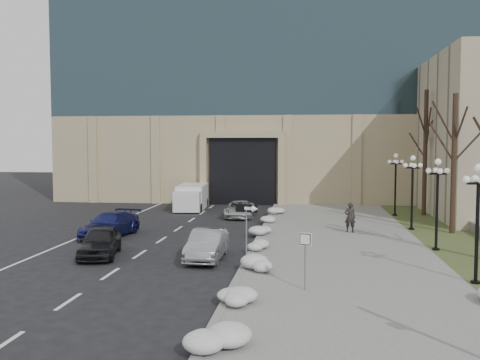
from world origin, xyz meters
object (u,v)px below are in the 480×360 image
object	(u,v)px
car_a	(100,242)
box_truck	(191,197)
car_c	(110,225)
lamppost_b	(437,192)
car_d	(240,209)
lamppost_d	(396,176)
one_way_sign	(250,216)
car_b	(207,245)
lamppost_a	(478,207)
car_e	(184,201)
lamppost_c	(412,182)
pedestrian	(350,217)
keep_sign	(305,249)

from	to	relation	value
car_a	box_truck	size ratio (longest dim) A/B	0.66
car_a	box_truck	xyz separation A→B (m)	(0.37, 19.05, 0.24)
car_c	box_truck	world-z (taller)	box_truck
car_a	car_c	size ratio (longest dim) A/B	0.86
car_a	lamppost_b	size ratio (longest dim) A/B	0.89
car_d	lamppost_d	bearing A→B (deg)	6.53
car_d	one_way_sign	bearing A→B (deg)	-83.05
car_b	lamppost_a	xyz separation A→B (m)	(11.24, -3.29, 2.37)
car_c	one_way_sign	size ratio (longest dim) A/B	1.70
box_truck	lamppost_b	bearing A→B (deg)	-48.98
car_c	car_a	bearing A→B (deg)	-65.33
car_e	lamppost_d	xyz separation A→B (m)	(16.98, -3.23, 2.46)
lamppost_c	lamppost_d	world-z (taller)	same
car_a	car_d	size ratio (longest dim) A/B	0.96
car_e	lamppost_c	size ratio (longest dim) A/B	0.76
lamppost_b	car_a	bearing A→B (deg)	-169.15
lamppost_c	car_a	bearing A→B (deg)	-149.72
pedestrian	lamppost_d	bearing A→B (deg)	-119.37
box_truck	one_way_sign	distance (m)	22.27
pedestrian	keep_sign	distance (m)	13.52
car_d	lamppost_a	xyz separation A→B (m)	(11.53, -17.80, 2.46)
car_b	car_e	size ratio (longest dim) A/B	1.19
car_a	lamppost_a	world-z (taller)	lamppost_a
keep_sign	lamppost_c	size ratio (longest dim) A/B	0.47
car_b	lamppost_d	world-z (taller)	lamppost_d
car_d	lamppost_c	size ratio (longest dim) A/B	0.93
car_e	lamppost_c	bearing A→B (deg)	-32.82
car_e	lamppost_a	xyz separation A→B (m)	(16.98, -22.73, 2.46)
box_truck	car_a	bearing A→B (deg)	-95.70
car_a	lamppost_c	distance (m)	19.34
car_b	lamppost_c	bearing A→B (deg)	40.98
car_a	pedestrian	xyz separation A→B (m)	(12.64, 8.06, 0.31)
lamppost_b	lamppost_c	world-z (taller)	same
car_b	car_e	xyz separation A→B (m)	(-5.74, 19.45, -0.09)
car_e	lamppost_b	xyz separation A→B (m)	(16.98, -16.23, 2.46)
car_e	car_c	bearing A→B (deg)	-97.63
pedestrian	one_way_sign	bearing A→B (deg)	59.87
car_c	lamppost_c	bearing A→B (deg)	22.07
car_a	car_e	world-z (taller)	car_a
car_c	keep_sign	xyz separation A→B (m)	(11.53, -10.54, 0.94)
car_b	car_e	bearing A→B (deg)	106.58
car_a	car_d	world-z (taller)	car_a
car_d	box_truck	bearing A→B (deg)	133.80
car_c	box_truck	bearing A→B (deg)	90.71
lamppost_c	lamppost_d	bearing A→B (deg)	90.00
car_a	lamppost_b	bearing A→B (deg)	-1.60
car_d	car_e	world-z (taller)	car_e
car_e	lamppost_d	bearing A→B (deg)	-13.78
car_a	lamppost_c	world-z (taller)	lamppost_c
car_b	lamppost_d	distance (m)	19.87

